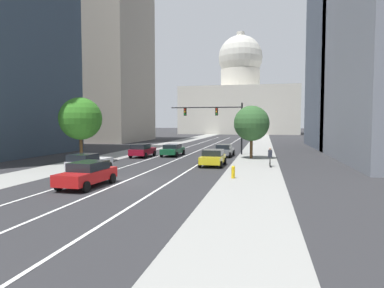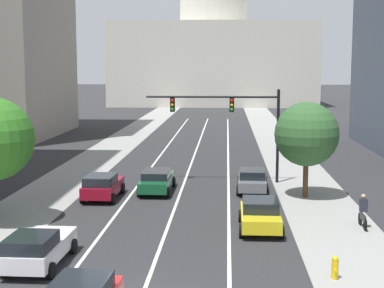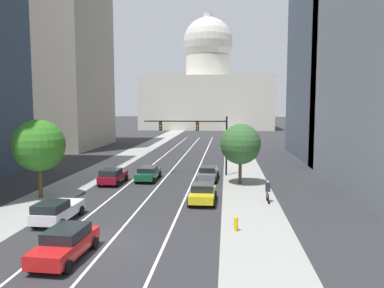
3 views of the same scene
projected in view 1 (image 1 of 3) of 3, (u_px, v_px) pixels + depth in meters
The scene contains 20 objects.
ground_plane at pixel (213, 144), 61.73m from camera, with size 400.00×400.00×0.00m, color #2B2B2D.
sidewalk_left at pixel (162, 146), 58.60m from camera, with size 4.42×130.00×0.01m, color gray.
sidewalk_right at pixel (259, 147), 55.11m from camera, with size 4.42×130.00×0.01m, color gray.
lane_stripe_left at pixel (176, 151), 47.74m from camera, with size 0.16×90.00×0.01m, color white.
lane_stripe_center at pixel (197, 151), 47.10m from camera, with size 0.16×90.00×0.01m, color white.
lane_stripe_right at pixel (219, 151), 46.46m from camera, with size 0.16×90.00×0.01m, color white.
office_tower_far_left at pixel (102, 54), 72.77m from camera, with size 18.03×20.52×37.49m.
office_tower_far_right at pixel (375, 1), 51.75m from camera, with size 18.07×22.61×45.19m.
capitol_building at pixel (240, 100), 126.93m from camera, with size 41.40×28.21×37.73m.
car_gray at pixel (224, 150), 39.59m from camera, with size 2.10×4.79×1.44m.
car_yellow at pixel (213, 157), 30.80m from camera, with size 2.12×4.14×1.50m.
car_crimson at pixel (142, 150), 38.76m from camera, with size 2.08×4.28×1.54m.
car_white at pixel (89, 162), 26.97m from camera, with size 2.10×4.46×1.52m.
car_green at pixel (173, 150), 40.23m from camera, with size 2.05×4.79×1.41m.
car_red at pixel (87, 174), 20.83m from camera, with size 2.20×4.60×1.54m.
traffic_signal_mast at pixel (218, 117), 42.36m from camera, with size 9.15×0.39×6.43m.
fire_hydrant at pixel (233, 172), 23.91m from camera, with size 0.26×0.35×0.91m.
cyclist at pixel (270, 157), 30.31m from camera, with size 0.36×1.70×1.72m.
street_tree_near_right at pixel (252, 123), 37.19m from camera, with size 3.91×3.91×5.85m.
street_tree_mid_left at pixel (81, 119), 33.69m from camera, with size 4.24×4.24×6.49m.
Camera 1 is at (9.16, -21.05, 3.93)m, focal length 31.54 mm.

